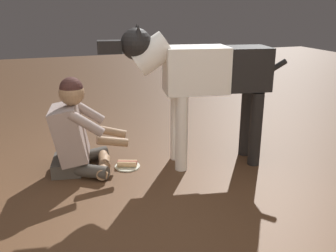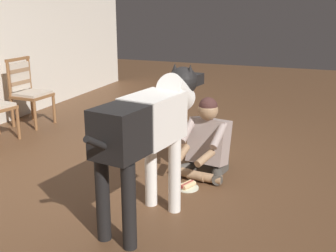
{
  "view_description": "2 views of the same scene",
  "coord_description": "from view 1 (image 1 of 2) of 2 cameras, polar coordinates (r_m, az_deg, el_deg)",
  "views": [
    {
      "loc": [
        0.33,
        2.54,
        1.41
      ],
      "look_at": [
        -0.66,
        -0.33,
        0.4
      ],
      "focal_mm": 40.11,
      "sensor_mm": 36.0,
      "label": 1
    },
    {
      "loc": [
        -3.98,
        -1.68,
        1.78
      ],
      "look_at": [
        -0.3,
        -0.27,
        0.61
      ],
      "focal_mm": 45.45,
      "sensor_mm": 36.0,
      "label": 2
    }
  ],
  "objects": [
    {
      "name": "person_sitting_on_floor",
      "position": [
        3.29,
        -13.79,
        -1.18
      ],
      "size": [
        0.7,
        0.57,
        0.83
      ],
      "color": "#47433C",
      "rests_on": "ground"
    },
    {
      "name": "hot_dog_on_plate",
      "position": [
        3.4,
        -6.19,
        -5.82
      ],
      "size": [
        0.23,
        0.23,
        0.06
      ],
      "color": "silver",
      "rests_on": "ground"
    },
    {
      "name": "ground_plane",
      "position": [
        2.92,
        -10.42,
        -10.83
      ],
      "size": [
        15.96,
        15.96,
        0.0
      ],
      "primitive_type": "plane",
      "color": "brown"
    },
    {
      "name": "large_dog",
      "position": [
        3.25,
        5.2,
        7.77
      ],
      "size": [
        1.63,
        0.48,
        1.24
      ],
      "color": "white",
      "rests_on": "ground"
    }
  ]
}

